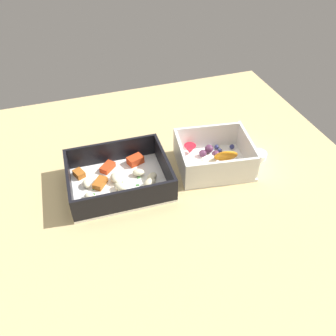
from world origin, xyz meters
TOP-DOWN VIEW (x-y plane):
  - table_surface at (0.00, 0.00)cm, footprint 80.00×80.00cm
  - pasta_container at (-11.67, 1.03)cm, footprint 20.58×16.49cm
  - fruit_bowl at (9.15, 0.80)cm, footprint 17.35×15.34cm
  - paper_cup_liner at (20.14, 0.01)cm, footprint 3.51×3.51cm

SIDE VIEW (x-z plane):
  - table_surface at x=0.00cm, z-range 0.00..2.00cm
  - paper_cup_liner at x=20.14cm, z-range 2.00..3.42cm
  - pasta_container at x=-11.67cm, z-range 0.89..6.53cm
  - fruit_bowl at x=9.15cm, z-range 1.01..7.37cm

